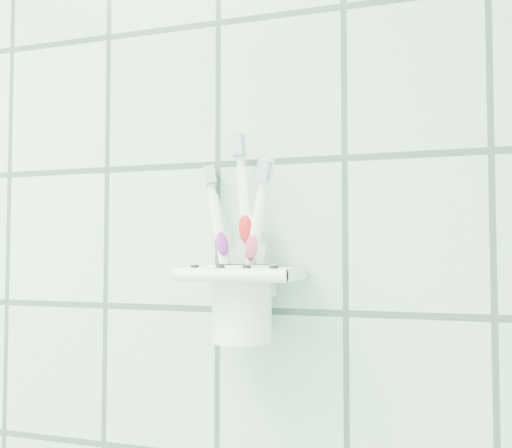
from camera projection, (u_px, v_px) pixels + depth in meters
holder_bracket at (244, 275)px, 0.61m from camera, size 0.12×0.10×0.04m
cup at (242, 299)px, 0.61m from camera, size 0.07×0.07×0.08m
toothbrush_pink at (237, 242)px, 0.62m from camera, size 0.05×0.04×0.19m
toothbrush_blue at (257, 230)px, 0.62m from camera, size 0.04×0.02×0.22m
toothbrush_orange at (239, 244)px, 0.62m from camera, size 0.05×0.05×0.19m
toothpaste_tube at (234, 264)px, 0.61m from camera, size 0.05×0.04×0.13m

